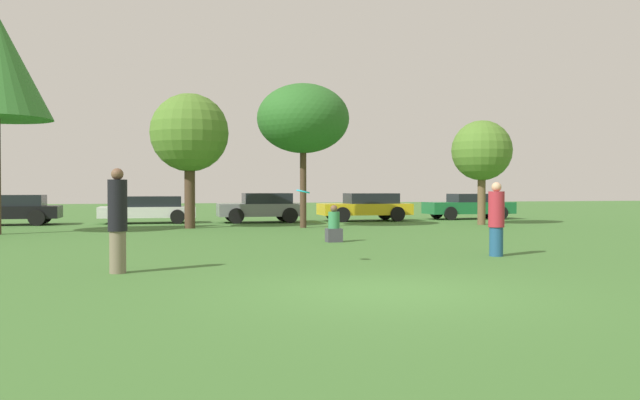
# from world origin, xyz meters

# --- Properties ---
(ground_plane) EXTENTS (120.00, 120.00, 0.00)m
(ground_plane) POSITION_xyz_m (0.00, 0.00, 0.00)
(ground_plane) COLOR #3D6B2D
(person_thrower) EXTENTS (0.35, 0.35, 1.95)m
(person_thrower) POSITION_xyz_m (-4.05, 3.25, 0.99)
(person_thrower) COLOR #726651
(person_thrower) RESTS_ON ground
(person_catcher) EXTENTS (0.37, 0.37, 1.72)m
(person_catcher) POSITION_xyz_m (4.31, 4.21, 0.86)
(person_catcher) COLOR navy
(person_catcher) RESTS_ON ground
(frisbee) EXTENTS (0.28, 0.28, 0.08)m
(frisbee) POSITION_xyz_m (-0.43, 3.63, 1.51)
(frisbee) COLOR #19B2D8
(bystander_sitting) EXTENTS (0.45, 0.37, 1.09)m
(bystander_sitting) POSITION_xyz_m (1.76, 9.03, 0.44)
(bystander_sitting) COLOR #3F3F47
(bystander_sitting) RESTS_ON ground
(tree_1) EXTENTS (3.07, 3.07, 5.30)m
(tree_1) POSITION_xyz_m (-1.93, 16.77, 3.73)
(tree_1) COLOR #473323
(tree_1) RESTS_ON ground
(tree_2) EXTENTS (3.68, 3.68, 5.74)m
(tree_2) POSITION_xyz_m (2.48, 16.04, 4.34)
(tree_2) COLOR #473323
(tree_2) RESTS_ON ground
(tree_3) EXTENTS (2.60, 2.60, 4.51)m
(tree_3) POSITION_xyz_m (10.44, 16.18, 3.18)
(tree_3) COLOR brown
(tree_3) RESTS_ON ground
(parked_car_black) EXTENTS (4.34, 1.94, 1.29)m
(parked_car_black) POSITION_xyz_m (-9.28, 20.95, 0.68)
(parked_car_black) COLOR black
(parked_car_black) RESTS_ON ground
(parked_car_white) EXTENTS (4.23, 1.98, 1.22)m
(parked_car_white) POSITION_xyz_m (-3.46, 21.03, 0.64)
(parked_car_white) COLOR silver
(parked_car_white) RESTS_ON ground
(parked_car_grey) EXTENTS (3.95, 1.97, 1.35)m
(parked_car_grey) POSITION_xyz_m (1.57, 20.40, 0.71)
(parked_car_grey) COLOR slate
(parked_car_grey) RESTS_ON ground
(parked_car_yellow) EXTENTS (4.38, 2.04, 1.33)m
(parked_car_yellow) POSITION_xyz_m (6.65, 20.48, 0.71)
(parked_car_yellow) COLOR gold
(parked_car_yellow) RESTS_ON ground
(parked_car_green) EXTENTS (4.50, 1.93, 1.29)m
(parked_car_green) POSITION_xyz_m (12.40, 20.97, 0.69)
(parked_car_green) COLOR #196633
(parked_car_green) RESTS_ON ground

